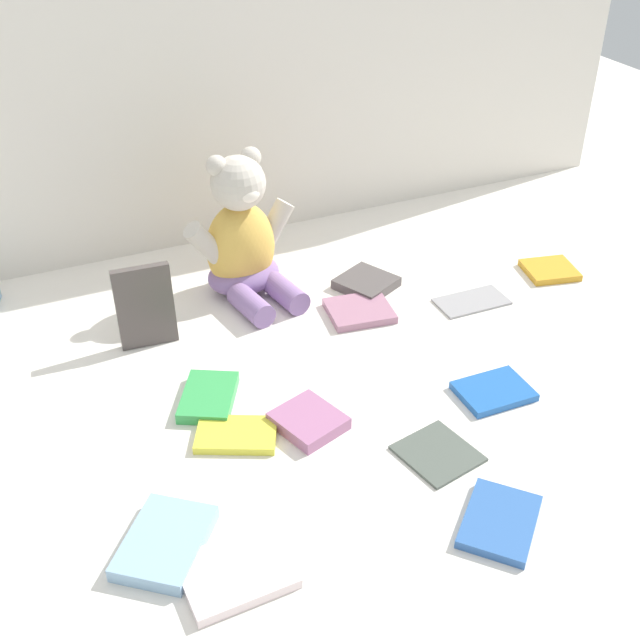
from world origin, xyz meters
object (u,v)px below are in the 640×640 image
book_case_7 (145,306)px  book_case_12 (308,421)px  book_case_2 (236,572)px  book_case_8 (550,270)px  book_case_3 (438,452)px  book_case_10 (165,543)px  book_case_5 (366,283)px  book_case_11 (359,311)px  book_case_13 (494,391)px  book_case_6 (236,435)px  book_case_4 (472,301)px  teddy_bear (243,242)px  book_case_1 (209,397)px  book_case_9 (500,521)px

book_case_7 → book_case_12: bearing=-59.1°
book_case_2 → book_case_8: 0.87m
book_case_2 → book_case_8: bearing=-63.2°
book_case_2 → book_case_3: 0.32m
book_case_3 → book_case_10: bearing=79.3°
book_case_3 → book_case_5: bearing=-26.0°
book_case_7 → book_case_12: 0.34m
book_case_11 → book_case_13: (0.08, -0.28, -0.00)m
book_case_6 → book_case_13: size_ratio=1.04×
book_case_4 → teddy_bear: bearing=-119.4°
book_case_1 → book_case_5: same height
book_case_4 → book_case_9: (-0.25, -0.45, 0.00)m
book_case_1 → book_case_11: size_ratio=1.01×
book_case_5 → book_case_12: (-0.25, -0.31, 0.00)m
book_case_6 → book_case_7: book_case_7 is taller
book_case_1 → book_case_9: (0.25, -0.37, -0.00)m
book_case_5 → book_case_13: book_case_5 is taller
book_case_8 → teddy_bear: bearing=84.3°
book_case_7 → book_case_13: (0.43, -0.35, -0.06)m
teddy_bear → book_case_8: teddy_bear is taller
book_case_3 → book_case_12: bearing=35.8°
teddy_bear → book_case_7: teddy_bear is taller
book_case_9 → book_case_12: bearing=-14.8°
book_case_8 → book_case_10: book_case_10 is taller
teddy_bear → book_case_1: size_ratio=2.39×
book_case_8 → book_case_10: (-0.82, -0.34, 0.00)m
teddy_bear → book_case_3: size_ratio=2.64×
book_case_1 → book_case_12: book_case_12 is taller
book_case_6 → book_case_8: bearing=-48.7°
teddy_bear → book_case_4: 0.41m
book_case_3 → book_case_13: (0.14, 0.08, 0.00)m
book_case_8 → book_case_12: book_case_12 is taller
book_case_4 → book_case_8: size_ratio=1.39×
book_case_10 → book_case_3: bearing=-141.0°
book_case_2 → book_case_9: (0.32, -0.06, -0.00)m
book_case_9 → book_case_11: size_ratio=1.06×
book_case_1 → book_case_9: bearing=-27.7°
teddy_bear → book_case_3: 0.53m
book_case_5 → book_case_9: size_ratio=0.81×
book_case_8 → book_case_9: size_ratio=0.80×
book_case_2 → book_case_5: bearing=-41.6°
teddy_bear → book_case_8: 0.57m
teddy_bear → book_case_9: teddy_bear is taller
book_case_2 → book_case_12: book_case_12 is taller
book_case_2 → book_case_8: book_case_2 is taller
book_case_12 → book_case_13: book_case_12 is taller
book_case_11 → book_case_13: book_case_11 is taller
book_case_1 → book_case_4: (0.51, 0.07, -0.00)m
book_case_8 → book_case_9: 0.65m
book_case_5 → book_case_11: book_case_5 is taller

